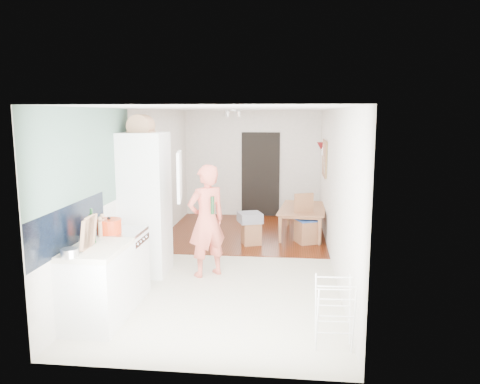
% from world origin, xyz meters
% --- Properties ---
extents(room_shell, '(3.20, 7.00, 2.50)m').
position_xyz_m(room_shell, '(0.00, 0.00, 1.25)').
color(room_shell, white).
rests_on(room_shell, ground).
extents(floor, '(3.20, 7.00, 0.01)m').
position_xyz_m(floor, '(0.00, 0.00, 0.00)').
color(floor, beige).
rests_on(floor, ground).
extents(wood_floor_overlay, '(3.20, 3.30, 0.01)m').
position_xyz_m(wood_floor_overlay, '(0.00, 1.85, 0.01)').
color(wood_floor_overlay, '#591C0D').
rests_on(wood_floor_overlay, room_shell).
extents(sage_wall_panel, '(0.02, 3.00, 1.30)m').
position_xyz_m(sage_wall_panel, '(-1.59, -2.00, 1.85)').
color(sage_wall_panel, slate).
rests_on(sage_wall_panel, room_shell).
extents(tile_splashback, '(0.02, 1.90, 0.50)m').
position_xyz_m(tile_splashback, '(-1.59, -2.55, 1.15)').
color(tile_splashback, black).
rests_on(tile_splashback, room_shell).
extents(doorway_recess, '(0.90, 0.04, 2.00)m').
position_xyz_m(doorway_recess, '(0.20, 3.48, 1.00)').
color(doorway_recess, black).
rests_on(doorway_recess, room_shell).
extents(base_cabinet, '(0.60, 0.90, 0.86)m').
position_xyz_m(base_cabinet, '(-1.30, -2.55, 0.43)').
color(base_cabinet, white).
rests_on(base_cabinet, room_shell).
extents(worktop, '(0.62, 0.92, 0.06)m').
position_xyz_m(worktop, '(-1.30, -2.55, 0.89)').
color(worktop, silver).
rests_on(worktop, room_shell).
extents(range_cooker, '(0.60, 0.60, 0.88)m').
position_xyz_m(range_cooker, '(-1.30, -1.80, 0.44)').
color(range_cooker, white).
rests_on(range_cooker, room_shell).
extents(cooker_top, '(0.60, 0.60, 0.04)m').
position_xyz_m(cooker_top, '(-1.30, -1.80, 0.90)').
color(cooker_top, silver).
rests_on(cooker_top, room_shell).
extents(fridge_housing, '(0.66, 0.66, 2.15)m').
position_xyz_m(fridge_housing, '(-1.27, -0.78, 1.07)').
color(fridge_housing, white).
rests_on(fridge_housing, room_shell).
extents(fridge_door, '(0.14, 0.56, 0.70)m').
position_xyz_m(fridge_door, '(-0.66, -1.08, 1.55)').
color(fridge_door, white).
rests_on(fridge_door, room_shell).
extents(fridge_interior, '(0.02, 0.52, 0.66)m').
position_xyz_m(fridge_interior, '(-0.96, -0.78, 1.55)').
color(fridge_interior, white).
rests_on(fridge_interior, room_shell).
extents(pinboard, '(0.03, 0.90, 0.70)m').
position_xyz_m(pinboard, '(1.58, 1.90, 1.55)').
color(pinboard, tan).
rests_on(pinboard, room_shell).
extents(pinboard_frame, '(0.00, 0.94, 0.74)m').
position_xyz_m(pinboard_frame, '(1.57, 1.90, 1.55)').
color(pinboard_frame, '#9F643C').
rests_on(pinboard_frame, room_shell).
extents(wall_sconce, '(0.18, 0.18, 0.16)m').
position_xyz_m(wall_sconce, '(1.54, 2.55, 1.75)').
color(wall_sconce, maroon).
rests_on(wall_sconce, room_shell).
extents(person, '(0.87, 0.83, 2.00)m').
position_xyz_m(person, '(-0.33, -0.80, 1.00)').
color(person, '#E66753').
rests_on(person, floor).
extents(dining_table, '(0.89, 1.43, 0.48)m').
position_xyz_m(dining_table, '(1.20, 1.77, 0.24)').
color(dining_table, '#9F643C').
rests_on(dining_table, floor).
extents(dining_chair, '(0.51, 0.51, 0.93)m').
position_xyz_m(dining_chair, '(1.24, 1.17, 0.47)').
color(dining_chair, '#9F643C').
rests_on(dining_chair, floor).
extents(stool, '(0.41, 0.41, 0.43)m').
position_xyz_m(stool, '(0.20, 0.95, 0.21)').
color(stool, '#9F643C').
rests_on(stool, floor).
extents(grey_drape, '(0.53, 0.53, 0.18)m').
position_xyz_m(grey_drape, '(0.17, 0.95, 0.52)').
color(grey_drape, gray).
rests_on(grey_drape, stool).
extents(drying_rack, '(0.39, 0.36, 0.74)m').
position_xyz_m(drying_rack, '(1.38, -2.86, 0.37)').
color(drying_rack, white).
rests_on(drying_rack, floor).
extents(bread_bin, '(0.40, 0.38, 0.19)m').
position_xyz_m(bread_bin, '(-1.31, -0.72, 2.24)').
color(bread_bin, tan).
rests_on(bread_bin, fridge_housing).
extents(red_casserole, '(0.36, 0.36, 0.19)m').
position_xyz_m(red_casserole, '(-1.37, -1.94, 1.01)').
color(red_casserole, red).
rests_on(red_casserole, cooker_top).
extents(steel_pan, '(0.20, 0.20, 0.09)m').
position_xyz_m(steel_pan, '(-1.41, -2.95, 0.97)').
color(steel_pan, silver).
rests_on(steel_pan, worktop).
extents(held_bottle, '(0.06, 0.06, 0.26)m').
position_xyz_m(held_bottle, '(-0.22, -0.92, 1.11)').
color(held_bottle, '#183C1D').
rests_on(held_bottle, person).
extents(bottle_a, '(0.09, 0.09, 0.33)m').
position_xyz_m(bottle_a, '(-1.40, -2.40, 1.09)').
color(bottle_a, '#183C1D').
rests_on(bottle_a, worktop).
extents(bottle_b, '(0.07, 0.07, 0.27)m').
position_xyz_m(bottle_b, '(-1.43, -2.38, 1.06)').
color(bottle_b, '#183C1D').
rests_on(bottle_b, worktop).
extents(bottle_c, '(0.11, 0.11, 0.21)m').
position_xyz_m(bottle_c, '(-1.42, -2.48, 1.03)').
color(bottle_c, silver).
rests_on(bottle_c, worktop).
extents(pepper_mill_front, '(0.06, 0.06, 0.21)m').
position_xyz_m(pepper_mill_front, '(-1.43, -2.02, 1.02)').
color(pepper_mill_front, tan).
rests_on(pepper_mill_front, worktop).
extents(pepper_mill_back, '(0.06, 0.06, 0.20)m').
position_xyz_m(pepper_mill_back, '(-1.42, -2.11, 1.02)').
color(pepper_mill_back, tan).
rests_on(pepper_mill_back, worktop).
extents(chopping_boards, '(0.09, 0.28, 0.38)m').
position_xyz_m(chopping_boards, '(-1.33, -2.65, 1.11)').
color(chopping_boards, tan).
rests_on(chopping_boards, worktop).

